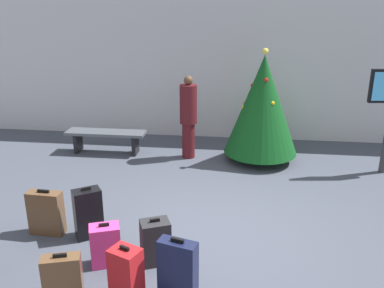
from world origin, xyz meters
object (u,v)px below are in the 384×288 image
Objects in this scene: suitcase_1 at (126,275)px; suitcase_4 at (46,213)px; suitcase_2 at (63,278)px; suitcase_0 at (88,213)px; suitcase_3 at (156,242)px; suitcase_7 at (105,245)px; traveller_0 at (188,116)px; holiday_tree at (262,105)px; waiting_bench at (106,136)px; suitcase_5 at (178,272)px.

suitcase_4 is at bearing 140.70° from suitcase_1.
suitcase_1 is 1.00× the size of suitcase_4.
suitcase_2 is at bearing -174.22° from suitcase_1.
suitcase_3 is (1.04, -0.49, -0.07)m from suitcase_0.
suitcase_2 is 1.01× the size of suitcase_7.
suitcase_4 is at bearing 179.21° from suitcase_0.
suitcase_2 is at bearing -110.81° from suitcase_7.
suitcase_7 is at bearing -29.87° from suitcase_4.
suitcase_1 is 1.10× the size of suitcase_3.
traveller_0 is at bearing 73.19° from suitcase_0.
holiday_tree reaches higher than suitcase_3.
suitcase_3 is at bearing -16.62° from suitcase_4.
suitcase_3 reaches higher than waiting_bench.
suitcase_0 is 1.31× the size of suitcase_7.
suitcase_5 reaches higher than waiting_bench.
suitcase_0 is at bearing 125.70° from suitcase_1.
suitcase_2 is 0.85× the size of suitcase_4.
suitcase_2 is 1.51m from suitcase_4.
waiting_bench is at bearing 178.15° from traveller_0.
suitcase_3 reaches higher than suitcase_7.
holiday_tree is 3.04× the size of suitcase_0.
waiting_bench is at bearing 110.48° from suitcase_1.
suitcase_3 is at bearing -63.85° from waiting_bench.
holiday_tree is at bearing 52.72° from suitcase_0.
waiting_bench is 3.39m from suitcase_0.
traveller_0 is at bearing -1.85° from waiting_bench.
suitcase_7 is (0.43, -0.60, -0.09)m from suitcase_0.
suitcase_4 is at bearing 150.20° from suitcase_5.
suitcase_5 is at bearing -39.17° from suitcase_0.
suitcase_7 is (-1.00, 0.57, -0.11)m from suitcase_5.
suitcase_4 is (-0.62, 0.01, -0.04)m from suitcase_0.
suitcase_2 is at bearing -82.30° from suitcase_0.
suitcase_0 is 1.11× the size of suitcase_4.
suitcase_5 is (1.43, -1.16, 0.02)m from suitcase_0.
suitcase_5 reaches higher than suitcase_2.
suitcase_5 reaches higher than suitcase_3.
suitcase_2 is 0.94× the size of suitcase_3.
suitcase_0 is at bearing 154.95° from suitcase_3.
suitcase_2 is (-0.70, -0.07, -0.05)m from suitcase_1.
traveller_0 reaches higher than suitcase_1.
traveller_0 is (1.79, -0.06, 0.54)m from waiting_bench.
suitcase_0 is 0.95× the size of suitcase_5.
suitcase_7 is at bearing -169.97° from suitcase_3.
suitcase_5 reaches higher than suitcase_1.
suitcase_4 is at bearing -86.60° from waiting_bench.
waiting_bench is at bearing 107.77° from suitcase_7.
waiting_bench is 4.21m from suitcase_3.
suitcase_1 is at bearing -54.30° from suitcase_0.
suitcase_4 is (-1.60, -3.23, -0.59)m from traveller_0.
suitcase_1 is 0.74m from suitcase_3.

